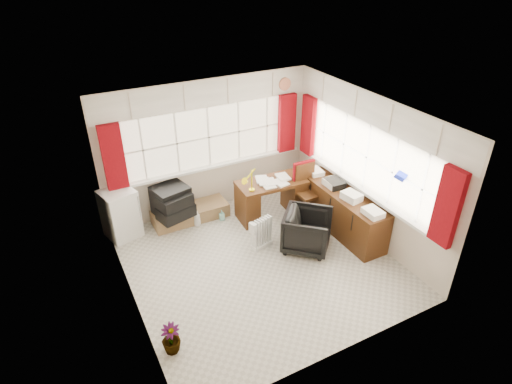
% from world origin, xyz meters
% --- Properties ---
extents(ground, '(4.00, 4.00, 0.00)m').
position_xyz_m(ground, '(0.00, 0.00, 0.00)').
color(ground, beige).
rests_on(ground, ground).
extents(room_walls, '(4.00, 4.00, 4.00)m').
position_xyz_m(room_walls, '(0.00, 0.00, 1.50)').
color(room_walls, beige).
rests_on(room_walls, ground).
extents(window_back, '(3.70, 0.12, 3.60)m').
position_xyz_m(window_back, '(0.00, 1.94, 0.95)').
color(window_back, beige).
rests_on(window_back, room_walls).
extents(window_right, '(0.12, 3.70, 3.60)m').
position_xyz_m(window_right, '(1.94, 0.00, 0.95)').
color(window_right, beige).
rests_on(window_right, room_walls).
extents(curtains, '(3.83, 3.83, 1.15)m').
position_xyz_m(curtains, '(0.92, 0.93, 1.46)').
color(curtains, maroon).
rests_on(curtains, room_walls).
extents(overhead_cabinets, '(3.98, 3.98, 0.48)m').
position_xyz_m(overhead_cabinets, '(0.98, 0.98, 2.25)').
color(overhead_cabinets, white).
rests_on(overhead_cabinets, room_walls).
extents(desk, '(1.30, 0.70, 0.77)m').
position_xyz_m(desk, '(0.85, 1.14, 0.41)').
color(desk, '#512B13').
rests_on(desk, ground).
extents(desk_lamp, '(0.17, 0.15, 0.43)m').
position_xyz_m(desk_lamp, '(0.38, 1.03, 1.03)').
color(desk_lamp, yellow).
rests_on(desk_lamp, desk).
extents(task_chair, '(0.45, 0.47, 1.08)m').
position_xyz_m(task_chair, '(1.42, 0.87, 0.57)').
color(task_chair, black).
rests_on(task_chair, ground).
extents(office_chair, '(1.06, 1.06, 0.69)m').
position_xyz_m(office_chair, '(0.88, -0.01, 0.35)').
color(office_chair, black).
rests_on(office_chair, ground).
extents(radiator, '(0.40, 0.23, 0.56)m').
position_xyz_m(radiator, '(0.23, 0.37, 0.23)').
color(radiator, white).
rests_on(radiator, ground).
extents(credenza, '(0.50, 2.00, 0.85)m').
position_xyz_m(credenza, '(1.73, 0.20, 0.39)').
color(credenza, '#512B13').
rests_on(credenza, ground).
extents(file_tray, '(0.30, 0.37, 0.12)m').
position_xyz_m(file_tray, '(1.72, 0.44, 0.81)').
color(file_tray, black).
rests_on(file_tray, credenza).
extents(tv_bench, '(1.40, 0.50, 0.25)m').
position_xyz_m(tv_bench, '(-0.55, 1.72, 0.12)').
color(tv_bench, olive).
rests_on(tv_bench, ground).
extents(crt_tv, '(0.69, 0.65, 0.53)m').
position_xyz_m(crt_tv, '(-0.88, 1.71, 0.51)').
color(crt_tv, black).
rests_on(crt_tv, tv_bench).
extents(hifi_stack, '(0.70, 0.54, 0.45)m').
position_xyz_m(hifi_stack, '(-0.87, 1.54, 0.47)').
color(hifi_stack, black).
rests_on(hifi_stack, tv_bench).
extents(mini_fridge, '(0.65, 0.65, 0.89)m').
position_xyz_m(mini_fridge, '(-1.77, 1.80, 0.45)').
color(mini_fridge, white).
rests_on(mini_fridge, ground).
extents(spray_bottle_a, '(0.13, 0.13, 0.32)m').
position_xyz_m(spray_bottle_a, '(-0.51, 1.47, 0.16)').
color(spray_bottle_a, silver).
rests_on(spray_bottle_a, ground).
extents(spray_bottle_b, '(0.10, 0.10, 0.20)m').
position_xyz_m(spray_bottle_b, '(-0.04, 1.43, 0.10)').
color(spray_bottle_b, '#89CDBF').
rests_on(spray_bottle_b, ground).
extents(flower_vase, '(0.30, 0.30, 0.43)m').
position_xyz_m(flower_vase, '(-1.80, -1.00, 0.21)').
color(flower_vase, black).
rests_on(flower_vase, ground).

